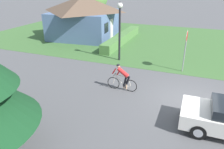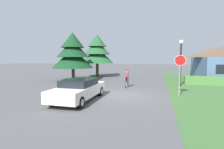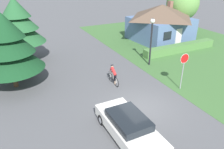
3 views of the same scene
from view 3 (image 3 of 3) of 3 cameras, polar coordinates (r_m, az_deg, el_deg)
name	(u,v)px [view 3 (image 3 of 3)]	position (r m, az deg, el deg)	size (l,w,h in m)	color
ground_plane	(141,108)	(14.08, 7.67, -8.62)	(140.00, 140.00, 0.00)	#515154
grass_verge_right	(215,58)	(23.85, 25.32, 3.96)	(16.00, 36.00, 0.01)	#3D6633
cottage_house	(161,22)	(27.47, 12.62, 13.24)	(7.39, 7.03, 4.38)	slate
hedge_row	(180,48)	(24.23, 17.35, 6.63)	(8.75, 0.90, 0.80)	#4C7A3D
sedan_left_lane	(129,127)	(11.48, 4.44, -13.45)	(1.89, 4.64, 1.28)	silver
cyclist	(114,75)	(16.36, 0.41, -0.19)	(0.44, 1.71, 1.52)	black
stop_sign	(184,65)	(15.95, 18.21, 2.47)	(0.70, 0.07, 2.73)	gray
street_lamp	(152,35)	(19.34, 10.30, 10.24)	(0.39, 0.39, 4.27)	black
conifer_tall_near	(8,46)	(16.68, -25.63, 6.73)	(4.60, 4.60, 5.42)	#4C3823
conifer_tall_far	(17,24)	(21.35, -23.48, 12.07)	(4.52, 4.52, 5.83)	#4C3823
deciduous_tree_right	(183,3)	(31.02, 17.97, 17.24)	(4.13, 4.13, 6.05)	#4C3823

